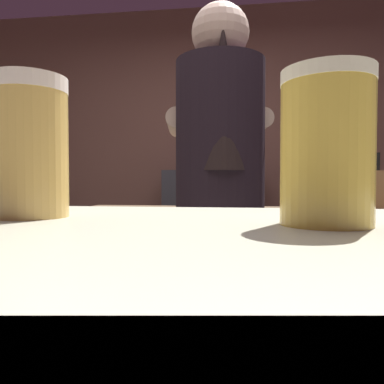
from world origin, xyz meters
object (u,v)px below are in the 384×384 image
(mixing_bowl, at_px, (203,204))
(pint_glass_near, at_px, (31,148))
(chefs_knife, at_px, (282,211))
(bottle_hot_sauce, at_px, (248,159))
(pint_glass_far, at_px, (326,148))
(bartender, at_px, (220,197))
(knife_block, at_px, (372,190))
(bottle_vinegar, at_px, (231,161))

(mixing_bowl, distance_m, pint_glass_near, 1.61)
(chefs_knife, height_order, bottle_hot_sauce, bottle_hot_sauce)
(pint_glass_far, height_order, bottle_hot_sauce, bottle_hot_sauce)
(bartender, height_order, bottle_hot_sauce, bartender)
(chefs_knife, bearing_deg, knife_block, 5.04)
(mixing_bowl, height_order, pint_glass_near, pint_glass_near)
(bottle_vinegar, bearing_deg, pint_glass_near, -92.81)
(knife_block, height_order, bottle_hot_sauce, bottle_hot_sauce)
(bartender, xyz_separation_m, mixing_bowl, (-0.12, 0.55, -0.06))
(pint_glass_near, height_order, bottle_hot_sauce, bottle_hot_sauce)
(bartender, relative_size, bottle_hot_sauce, 7.27)
(pint_glass_near, bearing_deg, pint_glass_far, -6.11)
(knife_block, relative_size, pint_glass_near, 2.07)
(chefs_knife, bearing_deg, pint_glass_far, -100.02)
(bartender, bearing_deg, bottle_hot_sauce, -13.54)
(bartender, relative_size, pint_glass_far, 13.86)
(mixing_bowl, distance_m, chefs_knife, 0.42)
(knife_block, height_order, pint_glass_far, knife_block)
(mixing_bowl, distance_m, bottle_vinegar, 1.36)
(bartender, distance_m, bottle_vinegar, 1.88)
(bottle_hot_sauce, bearing_deg, bottle_vinegar, 141.61)
(mixing_bowl, xyz_separation_m, pint_glass_near, (-0.02, -1.61, 0.16))
(bottle_vinegar, bearing_deg, chefs_knife, -79.46)
(bartender, relative_size, knife_block, 6.10)
(mixing_bowl, distance_m, bottle_hot_sauce, 1.27)
(pint_glass_near, xyz_separation_m, bottle_hot_sauce, (0.29, 2.81, 0.15))
(bartender, xyz_separation_m, pint_glass_near, (-0.14, -1.06, 0.10))
(bottle_vinegar, height_order, bottle_hot_sauce, bottle_hot_sauce)
(chefs_knife, relative_size, pint_glass_far, 1.89)
(bottle_hot_sauce, bearing_deg, pint_glass_near, -95.91)
(pint_glass_near, distance_m, pint_glass_far, 0.28)
(pint_glass_near, xyz_separation_m, pint_glass_far, (0.28, -0.03, -0.01))
(bartender, relative_size, bottle_vinegar, 8.06)
(knife_block, bearing_deg, pint_glass_far, -110.24)
(pint_glass_far, xyz_separation_m, bottle_vinegar, (-0.13, 2.96, 0.14))
(pint_glass_near, bearing_deg, bottle_vinegar, 87.19)
(bartender, height_order, knife_block, bartender)
(bartender, relative_size, pint_glass_near, 12.61)
(bartender, xyz_separation_m, pint_glass_far, (0.14, -1.09, 0.09))
(bartender, height_order, mixing_bowl, bartender)
(pint_glass_near, distance_m, bottle_hot_sauce, 2.83)
(pint_glass_far, bearing_deg, chefs_knife, 84.72)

